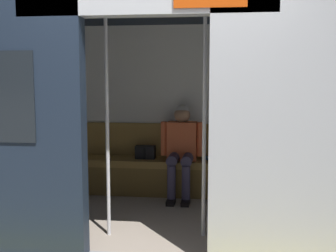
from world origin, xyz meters
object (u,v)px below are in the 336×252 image
Objects in this scene: bench_seat at (172,168)px; person_seated at (181,144)px; book at (211,158)px; handbag at (145,152)px; grab_pole_far at (204,124)px; grab_pole_door at (107,123)px; train_car at (156,79)px.

bench_seat is 0.35m from person_seated.
person_seated is 0.46m from book.
grab_pole_far is (-0.83, 1.44, 0.55)m from handbag.
bench_seat is at bearing 171.33° from handbag.
handbag reaches higher than bench_seat.
handbag is 0.12× the size of grab_pole_door.
train_car is 1.21m from person_seated.
book is at bearing -159.20° from person_seated.
book is 0.10× the size of grab_pole_far.
book is 0.10× the size of grab_pole_door.
grab_pole_far is (-0.54, 0.49, -0.43)m from train_car.
handbag is 0.12× the size of grab_pole_far.
grab_pole_far is at bearing 119.96° from handbag.
person_seated is 0.52m from handbag.
handbag is at bearing -73.17° from train_car.
grab_pole_far reaches higher than book.
bench_seat is 1.71m from grab_pole_door.
grab_pole_door is at bearing 86.38° from handbag.
bench_seat is 2.25× the size of person_seated.
handbag is at bearing -8.67° from bench_seat.
person_seated is (-0.12, 0.05, 0.33)m from bench_seat.
grab_pole_door and grab_pole_far have the same top height.
grab_pole_far is at bearing -174.42° from grab_pole_door.
train_car is 2.37× the size of bench_seat.
grab_pole_far is at bearing 137.90° from train_car.
person_seated is 0.54× the size of grab_pole_far.
bench_seat is (-0.08, -0.89, -1.17)m from train_car.
person_seated is 4.61× the size of handbag.
train_car is 1.48m from bench_seat.
person_seated reaches higher than bench_seat.
grab_pole_door is at bearing 24.76° from book.
train_car is 29.09× the size of book.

